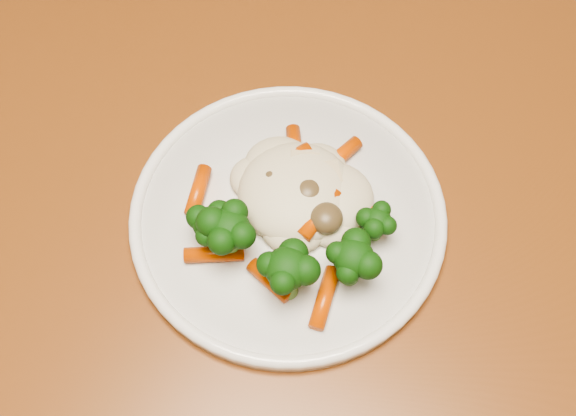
% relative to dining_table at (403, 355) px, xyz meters
% --- Properties ---
extents(dining_table, '(1.42, 1.08, 0.75)m').
position_rel_dining_table_xyz_m(dining_table, '(0.00, 0.00, 0.00)').
color(dining_table, brown).
rests_on(dining_table, ground).
extents(plate, '(0.25, 0.25, 0.01)m').
position_rel_dining_table_xyz_m(plate, '(-0.13, 0.03, 0.10)').
color(plate, white).
rests_on(plate, dining_table).
extents(meal, '(0.17, 0.17, 0.05)m').
position_rel_dining_table_xyz_m(meal, '(-0.12, 0.02, 0.12)').
color(meal, beige).
rests_on(meal, plate).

